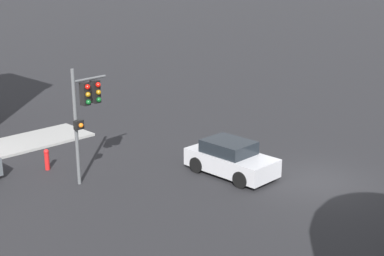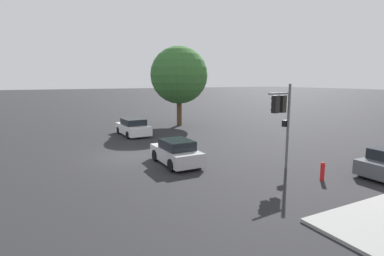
# 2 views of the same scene
# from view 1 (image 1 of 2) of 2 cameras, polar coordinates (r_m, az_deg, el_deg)

# --- Properties ---
(ground_plane) EXTENTS (300.00, 300.00, 0.00)m
(ground_plane) POSITION_cam_1_polar(r_m,az_deg,el_deg) (22.33, 13.20, -5.44)
(ground_plane) COLOR black
(traffic_signal) EXTENTS (0.66, 1.74, 4.63)m
(traffic_signal) POSITION_cam_1_polar(r_m,az_deg,el_deg) (21.15, -11.25, 2.49)
(traffic_signal) COLOR #515456
(traffic_signal) RESTS_ON ground_plane
(crossing_car_1) EXTENTS (3.84, 1.86, 1.45)m
(crossing_car_1) POSITION_cam_1_polar(r_m,az_deg,el_deg) (22.16, 4.14, -3.30)
(crossing_car_1) COLOR #B7B7BC
(crossing_car_1) RESTS_ON ground_plane
(fire_hydrant) EXTENTS (0.22, 0.22, 0.92)m
(fire_hydrant) POSITION_cam_1_polar(r_m,az_deg,el_deg) (23.51, -15.22, -3.19)
(fire_hydrant) COLOR red
(fire_hydrant) RESTS_ON ground_plane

